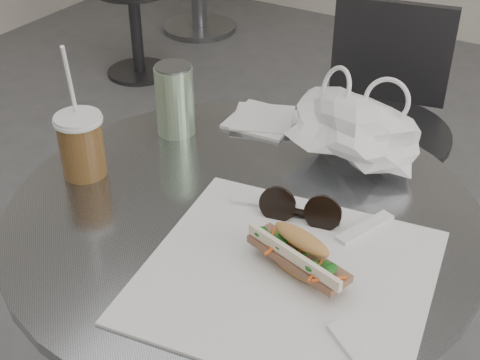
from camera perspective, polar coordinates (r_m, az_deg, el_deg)
The scene contains 10 objects.
cafe_table at distance 1.24m, azimuth 0.21°, elevation -12.74°, with size 0.76×0.76×0.74m.
chair_far at distance 1.92m, azimuth 10.99°, elevation 1.01°, with size 0.41×0.44×0.78m.
bg_chair at distance 3.19m, azimuth -9.34°, elevation 13.56°, with size 0.35×0.36×0.66m.
sandwich_paper at distance 0.94m, azimuth 4.02°, elevation -8.11°, with size 0.39×0.37×0.00m, color white.
banh_mi at distance 0.92m, azimuth 5.08°, elevation -6.33°, with size 0.21×0.13×0.07m.
iced_coffee at distance 1.15m, azimuth -13.38°, elevation 3.00°, with size 0.08×0.08×0.24m.
sunglasses at distance 1.03m, azimuth 5.16°, elevation -2.63°, with size 0.13×0.05×0.06m.
plastic_bag at distance 1.18m, azimuth 9.61°, elevation 4.21°, with size 0.23×0.18×0.11m, color white, non-canonical shape.
napkin_stack at distance 1.31m, azimuth 1.99°, elevation 5.20°, with size 0.15×0.15×0.01m.
drink_can at distance 1.25m, azimuth -5.59°, elevation 6.83°, with size 0.07×0.07×0.14m.
Camera 1 is at (0.44, -0.54, 1.37)m, focal length 50.00 mm.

